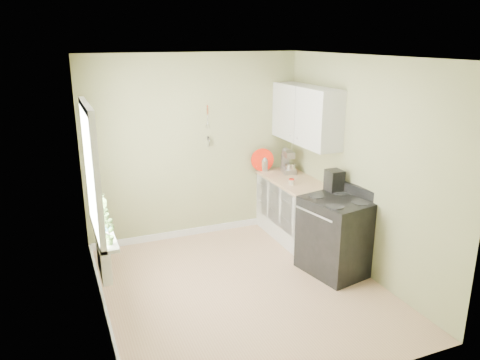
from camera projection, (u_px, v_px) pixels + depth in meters
name	position (u px, v px, depth m)	size (l,w,h in m)	color
floor	(242.00, 290.00, 5.62)	(3.20, 3.60, 0.02)	tan
ceiling	(243.00, 56.00, 4.82)	(3.20, 3.60, 0.02)	white
wall_back	(195.00, 148.00, 6.82)	(3.20, 0.02, 2.70)	tan
wall_left	(93.00, 200.00, 4.63)	(0.02, 3.60, 2.70)	tan
wall_right	(362.00, 167.00, 5.80)	(0.02, 3.60, 2.70)	tan
base_cabinets	(298.00, 213.00, 6.84)	(0.60, 1.60, 0.87)	white
countertop	(298.00, 183.00, 6.71)	(0.64, 1.60, 0.04)	tan
upper_cabinets	(306.00, 115.00, 6.56)	(0.35, 1.40, 0.80)	white
window	(91.00, 173.00, 4.85)	(0.06, 1.14, 1.44)	white
window_sill	(104.00, 231.00, 5.07)	(0.18, 1.14, 0.04)	white
radiator	(104.00, 261.00, 5.11)	(0.12, 0.50, 0.35)	white
wall_utensils	(208.00, 133.00, 6.80)	(0.02, 0.14, 0.58)	tan
stove	(336.00, 235.00, 5.91)	(0.84, 0.92, 1.10)	black
stand_mixer	(288.00, 162.00, 7.11)	(0.24, 0.33, 0.37)	#B2B2B7
kettle	(264.00, 164.00, 7.23)	(0.21, 0.12, 0.21)	silver
coffee_maker	(334.00, 183.00, 6.08)	(0.20, 0.22, 0.34)	black
red_tray	(262.00, 160.00, 7.19)	(0.35, 0.35, 0.02)	red
jar	(292.00, 182.00, 6.56)	(0.08, 0.08, 0.08)	#A49E83
plant_a	(108.00, 231.00, 4.65)	(0.16, 0.11, 0.30)	#496F31
plant_b	(102.00, 212.00, 5.14)	(0.17, 0.14, 0.31)	#496F31
plant_c	(100.00, 208.00, 5.26)	(0.18, 0.18, 0.32)	#496F31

